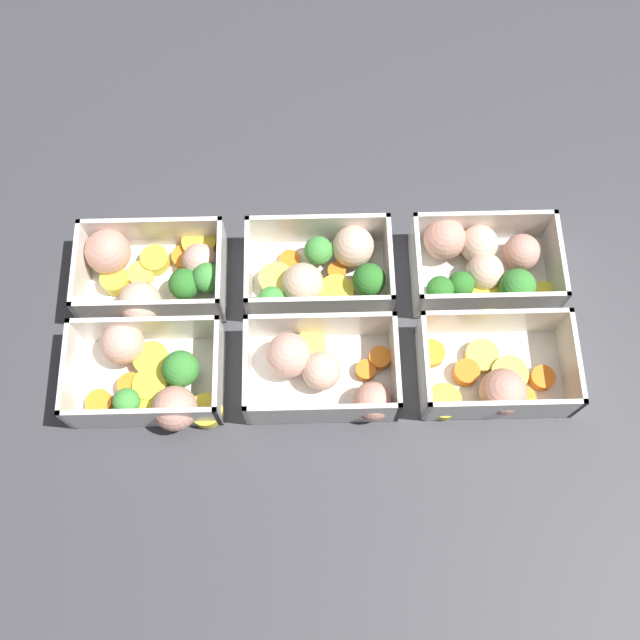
% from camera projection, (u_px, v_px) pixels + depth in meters
% --- Properties ---
extents(ground_plane, '(4.00, 4.00, 0.00)m').
position_uv_depth(ground_plane, '(320.00, 327.00, 0.82)').
color(ground_plane, '#38383D').
extents(container_near_left, '(0.16, 0.13, 0.06)m').
position_uv_depth(container_near_left, '(152.00, 378.00, 0.77)').
color(container_near_left, silver).
rests_on(container_near_left, ground_plane).
extents(container_near_center, '(0.16, 0.11, 0.06)m').
position_uv_depth(container_near_center, '(322.00, 371.00, 0.78)').
color(container_near_center, silver).
rests_on(container_near_center, ground_plane).
extents(container_near_right, '(0.16, 0.11, 0.06)m').
position_uv_depth(container_near_right, '(495.00, 376.00, 0.78)').
color(container_near_right, silver).
rests_on(container_near_right, ground_plane).
extents(container_far_left, '(0.16, 0.13, 0.06)m').
position_uv_depth(container_far_left, '(153.00, 273.00, 0.82)').
color(container_far_left, silver).
rests_on(container_far_left, ground_plane).
extents(container_far_center, '(0.16, 0.11, 0.06)m').
position_uv_depth(container_far_center, '(323.00, 271.00, 0.82)').
color(container_far_center, silver).
rests_on(container_far_center, ground_plane).
extents(container_far_right, '(0.16, 0.12, 0.06)m').
position_uv_depth(container_far_right, '(483.00, 264.00, 0.82)').
color(container_far_right, silver).
rests_on(container_far_right, ground_plane).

